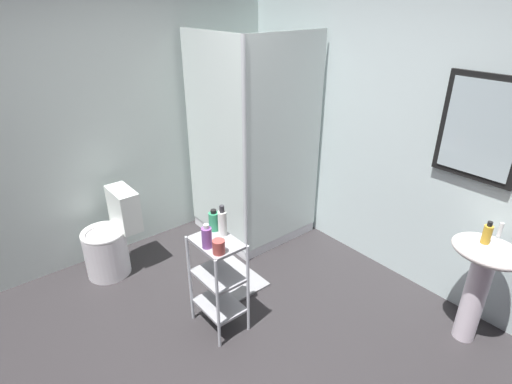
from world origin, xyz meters
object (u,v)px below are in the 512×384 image
at_px(pedestal_sink, 482,271).
at_px(body_wash_bottle_green, 214,221).
at_px(conditioner_bottle_purple, 207,237).
at_px(shower_stall, 252,194).
at_px(toilet, 111,241).
at_px(bath_mat, 231,277).
at_px(storage_cart, 218,277).
at_px(rinse_cup, 219,247).
at_px(lotion_bottle_white, 222,222).
at_px(hand_soap_bottle, 487,234).

distance_m(pedestal_sink, body_wash_bottle_green, 1.85).
bearing_deg(conditioner_bottle_purple, shower_stall, 129.01).
distance_m(toilet, body_wash_bottle_green, 1.21).
xyz_separation_m(conditioner_bottle_purple, bath_mat, (-0.42, 0.48, -0.81)).
relative_size(shower_stall, storage_cart, 2.70).
xyz_separation_m(conditioner_bottle_purple, body_wash_bottle_green, (-0.16, 0.16, -0.01)).
relative_size(storage_cart, bath_mat, 1.23).
distance_m(rinse_cup, bath_mat, 1.04).
bearing_deg(bath_mat, lotion_bottle_white, -40.65).
bearing_deg(pedestal_sink, hand_soap_bottle, -127.30).
bearing_deg(toilet, conditioner_bottle_purple, 12.77).
bearing_deg(shower_stall, conditioner_bottle_purple, -50.99).
xyz_separation_m(storage_cart, conditioner_bottle_purple, (0.02, -0.09, 0.38)).
bearing_deg(hand_soap_bottle, conditioner_bottle_purple, -131.05).
relative_size(hand_soap_bottle, rinse_cup, 1.63).
bearing_deg(pedestal_sink, shower_stall, -171.55).
relative_size(storage_cart, hand_soap_bottle, 4.77).
bearing_deg(hand_soap_bottle, lotion_bottle_white, -136.23).
bearing_deg(shower_stall, toilet, -102.35).
height_order(shower_stall, lotion_bottle_white, shower_stall).
xyz_separation_m(conditioner_bottle_purple, lotion_bottle_white, (-0.06, 0.17, 0.02)).
bearing_deg(toilet, rinse_cup, 12.66).
height_order(storage_cart, body_wash_bottle_green, body_wash_bottle_green).
xyz_separation_m(pedestal_sink, body_wash_bottle_green, (-1.36, -1.23, 0.23)).
height_order(hand_soap_bottle, bath_mat, hand_soap_bottle).
bearing_deg(bath_mat, shower_stall, 127.12).
relative_size(conditioner_bottle_purple, bath_mat, 0.29).
bearing_deg(body_wash_bottle_green, conditioner_bottle_purple, -46.03).
bearing_deg(body_wash_bottle_green, pedestal_sink, 42.06).
bearing_deg(conditioner_bottle_purple, hand_soap_bottle, 48.95).
height_order(storage_cart, hand_soap_bottle, hand_soap_bottle).
distance_m(toilet, rinse_cup, 1.39).
xyz_separation_m(lotion_bottle_white, rinse_cup, (0.17, -0.15, -0.05)).
xyz_separation_m(body_wash_bottle_green, lotion_bottle_white, (0.10, 0.01, 0.03)).
relative_size(pedestal_sink, hand_soap_bottle, 5.22).
distance_m(shower_stall, rinse_cup, 1.48).
xyz_separation_m(toilet, body_wash_bottle_green, (1.02, 0.43, 0.50)).
bearing_deg(pedestal_sink, conditioner_bottle_purple, -130.97).
bearing_deg(conditioner_bottle_purple, body_wash_bottle_green, 133.97).
relative_size(pedestal_sink, bath_mat, 1.35).
distance_m(toilet, conditioner_bottle_purple, 1.30).
xyz_separation_m(shower_stall, body_wash_bottle_green, (0.72, -0.92, 0.35)).
distance_m(toilet, hand_soap_bottle, 2.92).
bearing_deg(bath_mat, hand_soap_bottle, 28.93).
bearing_deg(pedestal_sink, storage_cart, -133.28).
xyz_separation_m(toilet, rinse_cup, (1.28, 0.29, 0.47)).
relative_size(hand_soap_bottle, lotion_bottle_white, 0.67).
distance_m(shower_stall, storage_cart, 1.31).
xyz_separation_m(storage_cart, rinse_cup, (0.13, -0.06, 0.35)).
height_order(conditioner_bottle_purple, body_wash_bottle_green, conditioner_bottle_purple).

